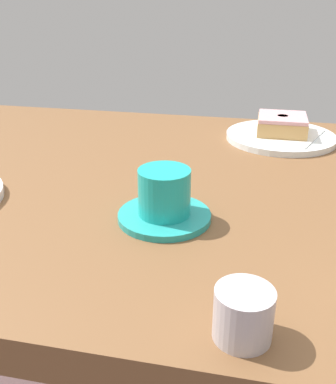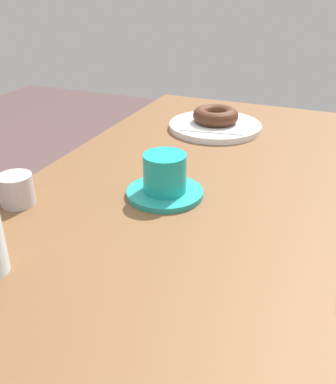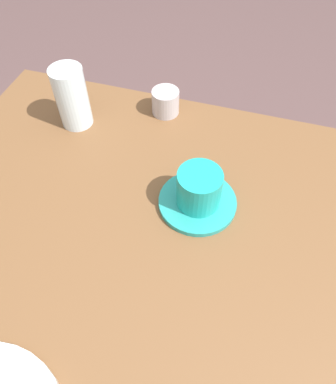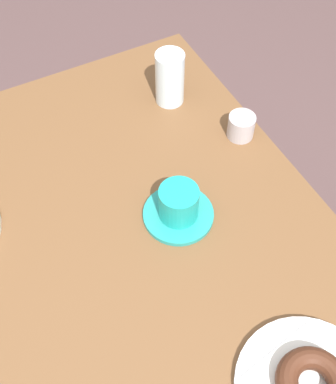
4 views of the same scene
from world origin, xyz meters
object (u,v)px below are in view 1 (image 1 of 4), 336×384
Objects in this scene: plate_glazed_square at (281,137)px; coffee_cup at (164,199)px; donut_glazed_square at (282,124)px; sugar_jar at (243,314)px.

plate_glazed_square is 0.45m from coffee_cup.
sugar_jar is (-0.05, -0.63, -0.01)m from donut_glazed_square.
coffee_cup is 0.25m from sugar_jar.
plate_glazed_square is 0.63m from sugar_jar.
donut_glazed_square is at bearing 67.72° from coffee_cup.
plate_glazed_square is 2.29× the size of donut_glazed_square.
donut_glazed_square is at bearing 85.72° from sugar_jar.
plate_glazed_square is 1.77× the size of coffee_cup.
donut_glazed_square is 0.63m from sugar_jar.
donut_glazed_square is 1.82× the size of sugar_jar.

